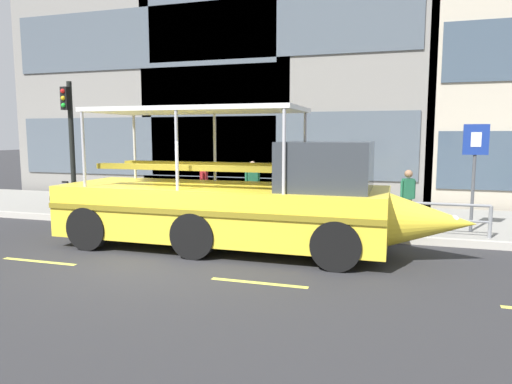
{
  "coord_description": "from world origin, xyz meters",
  "views": [
    {
      "loc": [
        4.7,
        -8.52,
        2.63
      ],
      "look_at": [
        1.55,
        1.75,
        1.3
      ],
      "focal_mm": 32.45,
      "sensor_mm": 36.0,
      "label": 1
    }
  ],
  "objects_px": {
    "traffic_light_pole": "(70,133)",
    "pedestrian_mid_right": "(204,183)",
    "pedestrian_mid_left": "(252,182)",
    "parking_sign": "(475,159)",
    "pedestrian_near_bow": "(408,193)",
    "leaned_bicycle": "(72,199)",
    "duck_tour_boat": "(243,203)"
  },
  "relations": [
    {
      "from": "pedestrian_mid_left",
      "to": "pedestrian_mid_right",
      "type": "bearing_deg",
      "value": -155.16
    },
    {
      "from": "parking_sign",
      "to": "pedestrian_mid_right",
      "type": "bearing_deg",
      "value": 178.27
    },
    {
      "from": "traffic_light_pole",
      "to": "pedestrian_mid_right",
      "type": "xyz_separation_m",
      "value": [
        4.52,
        0.32,
        -1.52
      ]
    },
    {
      "from": "leaned_bicycle",
      "to": "pedestrian_mid_left",
      "type": "distance_m",
      "value": 5.93
    },
    {
      "from": "traffic_light_pole",
      "to": "parking_sign",
      "type": "height_order",
      "value": "traffic_light_pole"
    },
    {
      "from": "pedestrian_mid_left",
      "to": "pedestrian_mid_right",
      "type": "xyz_separation_m",
      "value": [
        -1.35,
        -0.63,
        0.0
      ]
    },
    {
      "from": "pedestrian_mid_left",
      "to": "pedestrian_mid_right",
      "type": "relative_size",
      "value": 1.0
    },
    {
      "from": "duck_tour_boat",
      "to": "pedestrian_near_bow",
      "type": "relative_size",
      "value": 6.13
    },
    {
      "from": "pedestrian_near_bow",
      "to": "pedestrian_mid_right",
      "type": "relative_size",
      "value": 0.93
    },
    {
      "from": "duck_tour_boat",
      "to": "pedestrian_mid_right",
      "type": "bearing_deg",
      "value": 127.11
    },
    {
      "from": "duck_tour_boat",
      "to": "leaned_bicycle",
      "type": "bearing_deg",
      "value": 159.75
    },
    {
      "from": "traffic_light_pole",
      "to": "duck_tour_boat",
      "type": "height_order",
      "value": "traffic_light_pole"
    },
    {
      "from": "pedestrian_mid_right",
      "to": "parking_sign",
      "type": "bearing_deg",
      "value": -1.73
    },
    {
      "from": "duck_tour_boat",
      "to": "pedestrian_mid_right",
      "type": "height_order",
      "value": "duck_tour_boat"
    },
    {
      "from": "leaned_bicycle",
      "to": "pedestrian_mid_left",
      "type": "bearing_deg",
      "value": 11.1
    },
    {
      "from": "pedestrian_near_bow",
      "to": "pedestrian_mid_left",
      "type": "relative_size",
      "value": 0.94
    },
    {
      "from": "parking_sign",
      "to": "duck_tour_boat",
      "type": "bearing_deg",
      "value": -152.17
    },
    {
      "from": "leaned_bicycle",
      "to": "pedestrian_near_bow",
      "type": "height_order",
      "value": "pedestrian_near_bow"
    },
    {
      "from": "traffic_light_pole",
      "to": "pedestrian_mid_left",
      "type": "height_order",
      "value": "traffic_light_pole"
    },
    {
      "from": "pedestrian_mid_right",
      "to": "pedestrian_mid_left",
      "type": "bearing_deg",
      "value": 24.84
    },
    {
      "from": "pedestrian_mid_left",
      "to": "parking_sign",
      "type": "bearing_deg",
      "value": -7.92
    },
    {
      "from": "parking_sign",
      "to": "pedestrian_near_bow",
      "type": "relative_size",
      "value": 1.76
    },
    {
      "from": "duck_tour_boat",
      "to": "pedestrian_mid_right",
      "type": "relative_size",
      "value": 5.72
    },
    {
      "from": "pedestrian_mid_left",
      "to": "pedestrian_near_bow",
      "type": "bearing_deg",
      "value": -9.73
    },
    {
      "from": "leaned_bicycle",
      "to": "pedestrian_mid_right",
      "type": "relative_size",
      "value": 1.06
    },
    {
      "from": "leaned_bicycle",
      "to": "pedestrian_near_bow",
      "type": "relative_size",
      "value": 1.13
    },
    {
      "from": "parking_sign",
      "to": "pedestrian_mid_right",
      "type": "distance_m",
      "value": 7.52
    },
    {
      "from": "traffic_light_pole",
      "to": "duck_tour_boat",
      "type": "xyz_separation_m",
      "value": [
        6.78,
        -2.66,
        -1.61
      ]
    },
    {
      "from": "duck_tour_boat",
      "to": "pedestrian_near_bow",
      "type": "xyz_separation_m",
      "value": [
        3.66,
        2.82,
        0.03
      ]
    },
    {
      "from": "parking_sign",
      "to": "pedestrian_near_bow",
      "type": "bearing_deg",
      "value": 177.45
    },
    {
      "from": "pedestrian_near_bow",
      "to": "pedestrian_mid_left",
      "type": "height_order",
      "value": "pedestrian_mid_left"
    },
    {
      "from": "parking_sign",
      "to": "pedestrian_mid_right",
      "type": "relative_size",
      "value": 1.65
    }
  ]
}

